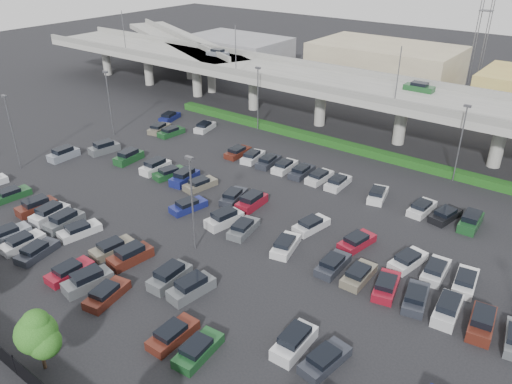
{
  "coord_description": "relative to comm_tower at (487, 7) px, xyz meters",
  "views": [
    {
      "loc": [
        30.85,
        -38.39,
        28.84
      ],
      "look_at": [
        -0.31,
        2.78,
        2.0
      ],
      "focal_mm": 35.0,
      "sensor_mm": 36.0,
      "label": 1
    }
  ],
  "objects": [
    {
      "name": "distant_buildings",
      "position": [
        8.38,
        -12.19,
        -11.87
      ],
      "size": [
        138.0,
        24.0,
        9.0
      ],
      "color": "slate",
      "rests_on": "ground"
    },
    {
      "name": "light_poles",
      "position": [
        -8.12,
        -72.0,
        -9.37
      ],
      "size": [
        66.9,
        48.38,
        10.3
      ],
      "color": "#525358",
      "rests_on": "ground"
    },
    {
      "name": "on_ramp",
      "position": [
        -56.1,
        -30.95,
        -8.76
      ],
      "size": [
        50.93,
        30.13,
        8.8
      ],
      "color": "gray",
      "rests_on": "ground"
    },
    {
      "name": "tree_row",
      "position": [
        -3.3,
        -100.53,
        -12.09
      ],
      "size": [
        65.07,
        3.66,
        5.94
      ],
      "color": "#332316",
      "rests_on": "ground"
    },
    {
      "name": "hedge",
      "position": [
        -4.0,
        -49.0,
        -15.06
      ],
      "size": [
        66.0,
        1.6,
        1.1
      ],
      "primitive_type": "cube",
      "color": "#193C11",
      "rests_on": "ground"
    },
    {
      "name": "overpass",
      "position": [
        -4.18,
        -42.0,
        -8.64
      ],
      "size": [
        150.0,
        13.0,
        15.8
      ],
      "color": "gray",
      "rests_on": "ground"
    },
    {
      "name": "ground",
      "position": [
        -4.0,
        -74.0,
        -15.61
      ],
      "size": [
        280.0,
        280.0,
        0.0
      ],
      "primitive_type": "plane",
      "color": "black"
    },
    {
      "name": "parked_cars",
      "position": [
        -3.58,
        -77.34,
        -15.0
      ],
      "size": [
        63.22,
        41.69,
        1.67
      ],
      "color": "slate",
      "rests_on": "ground"
    },
    {
      "name": "fence",
      "position": [
        -4.05,
        -102.0,
        -14.71
      ],
      "size": [
        70.0,
        0.1,
        2.0
      ],
      "color": "black",
      "rests_on": "ground"
    },
    {
      "name": "comm_tower",
      "position": [
        0.0,
        0.0,
        0.0
      ],
      "size": [
        2.4,
        2.4,
        30.0
      ],
      "color": "#525358",
      "rests_on": "ground"
    }
  ]
}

